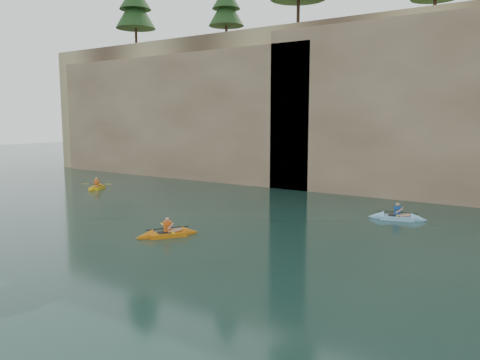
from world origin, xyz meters
The scene contains 9 objects.
ground centered at (0.00, 0.00, 0.00)m, with size 160.00×160.00×0.00m, color black.
cliff centered at (0.00, 30.00, 6.00)m, with size 70.00×16.00×12.00m, color tan.
cliff_slab_west centered at (-20.00, 22.60, 5.28)m, with size 26.00×2.40×10.56m, color tan.
cliff_slab_center centered at (2.00, 22.60, 5.70)m, with size 24.00×2.40×11.40m, color tan.
sea_cave_west centered at (-18.00, 21.95, 2.00)m, with size 4.50×1.00×4.00m, color black.
sea_cave_center centered at (-4.00, 21.95, 1.60)m, with size 3.50×1.00×3.20m, color black.
kayaker_orange centered at (-6.45, 6.80, 0.13)m, with size 2.00×2.67×1.04m.
kayaker_yellow centered at (-19.88, 13.96, 0.13)m, with size 1.88×2.56×1.06m.
kayaker_ltblue_mid centered at (0.71, 15.68, 0.13)m, with size 2.88×2.09×1.07m.
Camera 1 is at (7.01, -7.55, 5.03)m, focal length 35.00 mm.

